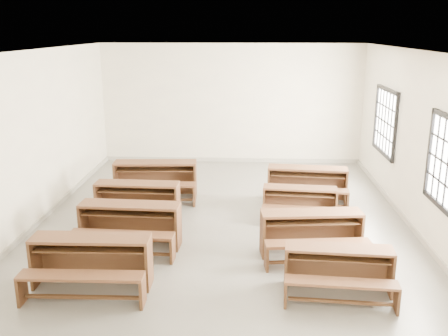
{
  "coord_description": "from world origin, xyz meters",
  "views": [
    {
      "loc": [
        0.44,
        -9.14,
        3.57
      ],
      "look_at": [
        0.0,
        0.0,
        1.0
      ],
      "focal_mm": 40.0,
      "sensor_mm": 36.0,
      "label": 1
    }
  ],
  "objects_px": {
    "desk_set_5": "(312,231)",
    "desk_set_6": "(300,201)",
    "desk_set_2": "(137,198)",
    "desk_set_1": "(129,222)",
    "desk_set_3": "(155,177)",
    "desk_set_4": "(338,267)",
    "desk_set_0": "(91,259)",
    "desk_set_7": "(307,182)"
  },
  "relations": [
    {
      "from": "desk_set_2",
      "to": "desk_set_4",
      "type": "bearing_deg",
      "value": -35.71
    },
    {
      "from": "desk_set_1",
      "to": "desk_set_3",
      "type": "xyz_separation_m",
      "value": [
        -0.03,
        2.56,
        0.02
      ]
    },
    {
      "from": "desk_set_4",
      "to": "desk_set_7",
      "type": "distance_m",
      "value": 3.8
    },
    {
      "from": "desk_set_1",
      "to": "desk_set_3",
      "type": "bearing_deg",
      "value": 93.39
    },
    {
      "from": "desk_set_4",
      "to": "desk_set_6",
      "type": "relative_size",
      "value": 1.04
    },
    {
      "from": "desk_set_2",
      "to": "desk_set_5",
      "type": "xyz_separation_m",
      "value": [
        3.16,
        -1.44,
        0.01
      ]
    },
    {
      "from": "desk_set_5",
      "to": "desk_set_7",
      "type": "height_order",
      "value": "desk_set_7"
    },
    {
      "from": "desk_set_2",
      "to": "desk_set_3",
      "type": "height_order",
      "value": "desk_set_3"
    },
    {
      "from": "desk_set_0",
      "to": "desk_set_5",
      "type": "height_order",
      "value": "desk_set_0"
    },
    {
      "from": "desk_set_1",
      "to": "desk_set_2",
      "type": "height_order",
      "value": "desk_set_1"
    },
    {
      "from": "desk_set_2",
      "to": "desk_set_3",
      "type": "bearing_deg",
      "value": 86.62
    },
    {
      "from": "desk_set_0",
      "to": "desk_set_7",
      "type": "distance_m",
      "value": 5.15
    },
    {
      "from": "desk_set_0",
      "to": "desk_set_2",
      "type": "bearing_deg",
      "value": 87.61
    },
    {
      "from": "desk_set_0",
      "to": "desk_set_5",
      "type": "relative_size",
      "value": 0.99
    },
    {
      "from": "desk_set_5",
      "to": "desk_set_6",
      "type": "height_order",
      "value": "desk_set_5"
    },
    {
      "from": "desk_set_0",
      "to": "desk_set_4",
      "type": "relative_size",
      "value": 1.1
    },
    {
      "from": "desk_set_0",
      "to": "desk_set_3",
      "type": "xyz_separation_m",
      "value": [
        0.2,
        3.94,
        0.03
      ]
    },
    {
      "from": "desk_set_2",
      "to": "desk_set_7",
      "type": "distance_m",
      "value": 3.58
    },
    {
      "from": "desk_set_0",
      "to": "desk_set_1",
      "type": "distance_m",
      "value": 1.4
    },
    {
      "from": "desk_set_3",
      "to": "desk_set_0",
      "type": "bearing_deg",
      "value": -96.34
    },
    {
      "from": "desk_set_1",
      "to": "desk_set_4",
      "type": "distance_m",
      "value": 3.51
    },
    {
      "from": "desk_set_3",
      "to": "desk_set_4",
      "type": "bearing_deg",
      "value": -53.66
    },
    {
      "from": "desk_set_5",
      "to": "desk_set_7",
      "type": "relative_size",
      "value": 0.98
    },
    {
      "from": "desk_set_5",
      "to": "desk_set_6",
      "type": "distance_m",
      "value": 1.6
    },
    {
      "from": "desk_set_0",
      "to": "desk_set_6",
      "type": "bearing_deg",
      "value": 40.46
    },
    {
      "from": "desk_set_2",
      "to": "desk_set_7",
      "type": "height_order",
      "value": "desk_set_7"
    },
    {
      "from": "desk_set_0",
      "to": "desk_set_7",
      "type": "height_order",
      "value": "desk_set_0"
    },
    {
      "from": "desk_set_5",
      "to": "desk_set_6",
      "type": "bearing_deg",
      "value": 85.42
    },
    {
      "from": "desk_set_0",
      "to": "desk_set_3",
      "type": "relative_size",
      "value": 0.92
    },
    {
      "from": "desk_set_4",
      "to": "desk_set_6",
      "type": "distance_m",
      "value": 2.8
    },
    {
      "from": "desk_set_1",
      "to": "desk_set_4",
      "type": "height_order",
      "value": "desk_set_1"
    },
    {
      "from": "desk_set_4",
      "to": "desk_set_5",
      "type": "height_order",
      "value": "desk_set_5"
    },
    {
      "from": "desk_set_6",
      "to": "desk_set_2",
      "type": "bearing_deg",
      "value": -171.92
    },
    {
      "from": "desk_set_1",
      "to": "desk_set_5",
      "type": "bearing_deg",
      "value": -0.55
    },
    {
      "from": "desk_set_0",
      "to": "desk_set_6",
      "type": "xyz_separation_m",
      "value": [
        3.2,
        2.8,
        -0.07
      ]
    },
    {
      "from": "desk_set_2",
      "to": "desk_set_6",
      "type": "bearing_deg",
      "value": 4.99
    },
    {
      "from": "desk_set_1",
      "to": "desk_set_3",
      "type": "distance_m",
      "value": 2.56
    },
    {
      "from": "desk_set_0",
      "to": "desk_set_4",
      "type": "bearing_deg",
      "value": -0.47
    },
    {
      "from": "desk_set_1",
      "to": "desk_set_6",
      "type": "height_order",
      "value": "desk_set_1"
    },
    {
      "from": "desk_set_0",
      "to": "desk_set_1",
      "type": "bearing_deg",
      "value": 79.82
    },
    {
      "from": "desk_set_4",
      "to": "desk_set_2",
      "type": "bearing_deg",
      "value": 146.25
    },
    {
      "from": "desk_set_3",
      "to": "desk_set_7",
      "type": "relative_size",
      "value": 1.05
    }
  ]
}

